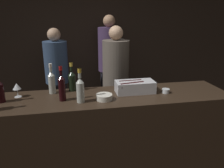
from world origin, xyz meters
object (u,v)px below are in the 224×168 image
Objects in this scene: bowl_white at (104,97)px; red_wine_bottle_tall at (62,87)px; candle_votive at (166,91)px; ice_bin_with_bottles at (134,86)px; rose_wine_bottle at (80,89)px; champagne_bottle at (72,80)px; person_blond_tee at (116,76)px; white_wine_bottle at (52,81)px; person_in_hoodie at (57,73)px; wine_glass at (17,87)px; person_grey_polo at (109,61)px; red_wine_bottle_black_foil at (0,90)px.

bowl_white is 0.44m from red_wine_bottle_tall.
red_wine_bottle_tall is at bearing -179.24° from candle_votive.
rose_wine_bottle reaches higher than ice_bin_with_bottles.
champagne_bottle is 0.30m from red_wine_bottle_tall.
person_blond_tee is (0.35, 1.12, -0.11)m from bowl_white.
white_wine_bottle is 0.20× the size of person_in_hoodie.
rose_wine_bottle is at bearing 127.76° from person_in_hoodie.
wine_glass is at bearing 157.98° from rose_wine_bottle.
person_grey_polo reaches higher than red_wine_bottle_tall.
white_wine_bottle is 1.00× the size of red_wine_bottle_black_foil.
red_wine_bottle_tall is 0.21× the size of person_blond_tee.
red_wine_bottle_tall is at bearing 121.90° from person_in_hoodie.
champagne_bottle is at bearing 102.00° from rose_wine_bottle.
champagne_bottle reaches higher than candle_votive.
rose_wine_bottle is at bearing -10.63° from red_wine_bottle_black_foil.
red_wine_bottle_tall is 1.90m from person_grey_polo.
white_wine_bottle and red_wine_bottle_black_foil have the same top height.
person_blond_tee reaches higher than rose_wine_bottle.
candle_votive is 0.23× the size of red_wine_bottle_tall.
wine_glass is 0.47× the size of champagne_bottle.
candle_votive is 1.05m from champagne_bottle.
person_blond_tee is (0.66, 0.78, -0.21)m from champagne_bottle.
champagne_bottle is (-0.31, 0.34, 0.10)m from bowl_white.
red_wine_bottle_black_foil reaches higher than candle_votive.
ice_bin_with_bottles is 2.57× the size of bowl_white.
wine_glass is 0.46× the size of white_wine_bottle.
red_wine_bottle_black_foil is (-0.48, -0.17, -0.01)m from white_wine_bottle.
wine_glass is 0.46× the size of red_wine_bottle_black_foil.
red_wine_bottle_tall is 0.19× the size of person_grey_polo.
person_in_hoodie is (-0.03, 1.31, -0.25)m from white_wine_bottle.
person_grey_polo reaches higher than candle_votive.
champagne_bottle is 0.19× the size of person_blond_tee.
red_wine_bottle_black_foil is 2.16m from person_grey_polo.
champagne_bottle is at bearing 127.56° from person_in_hoodie.
ice_bin_with_bottles is at bearing -34.58° from person_blond_tee.
red_wine_bottle_tall is (0.12, -0.24, 0.01)m from white_wine_bottle.
person_blond_tee is at bearing 90.70° from ice_bin_with_bottles.
person_in_hoodie is at bearing 76.82° from wine_glass.
white_wine_bottle is (-0.53, 0.29, 0.11)m from bowl_white.
person_grey_polo is at bearing 64.84° from champagne_bottle.
person_blond_tee reaches higher than ice_bin_with_bottles.
person_grey_polo is (0.93, 0.18, 0.12)m from person_in_hoodie.
person_blond_tee reaches higher than candle_votive.
person_in_hoodie is (-1.26, 1.53, -0.13)m from candle_votive.
person_grey_polo reaches higher than champagne_bottle.
bowl_white is 0.62m from white_wine_bottle.
red_wine_bottle_black_foil is (-1.71, 0.05, 0.10)m from candle_votive.
wine_glass is 0.44× the size of rose_wine_bottle.
person_blond_tee is at bearing 36.13° from red_wine_bottle_black_foil.
person_blond_tee is at bearing 108.62° from candle_votive.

